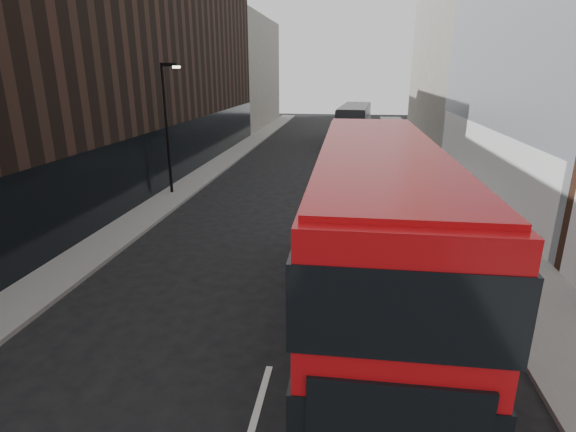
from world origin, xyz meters
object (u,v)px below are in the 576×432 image
at_px(red_bus, 375,230).
at_px(car_b, 362,175).
at_px(grey_bus, 354,123).
at_px(street_lamp, 168,120).
at_px(car_a, 357,181).
at_px(car_c, 378,154).

xyz_separation_m(red_bus, car_b, (0.05, 15.63, -2.02)).
bearing_deg(car_b, grey_bus, 88.64).
height_order(street_lamp, car_a, street_lamp).
distance_m(red_bus, car_a, 14.69).
height_order(grey_bus, car_a, grey_bus).
bearing_deg(car_c, street_lamp, -136.62).
relative_size(grey_bus, car_c, 2.48).
xyz_separation_m(grey_bus, car_b, (0.46, -17.47, -1.16)).
distance_m(grey_bus, car_a, 18.61).
distance_m(street_lamp, grey_bus, 23.07).
distance_m(red_bus, grey_bus, 33.12).
bearing_deg(car_b, car_c, 77.41).
distance_m(car_a, car_c, 9.45).
distance_m(red_bus, car_b, 15.76).
bearing_deg(car_b, street_lamp, -166.68).
height_order(car_a, car_b, car_b).
relative_size(car_b, car_c, 1.04).
distance_m(grey_bus, car_c, 9.54).
xyz_separation_m(street_lamp, grey_bus, (10.22, 20.57, -2.23)).
relative_size(car_a, car_c, 0.85).
xyz_separation_m(street_lamp, car_a, (10.38, 2.00, -3.52)).
height_order(grey_bus, car_c, grey_bus).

